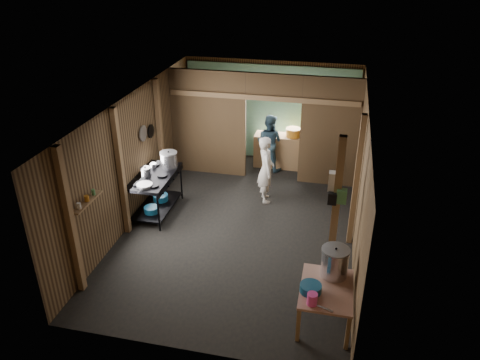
% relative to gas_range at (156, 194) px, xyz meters
% --- Properties ---
extents(floor, '(4.50, 7.00, 0.00)m').
position_rel_gas_range_xyz_m(floor, '(1.88, -0.03, -0.44)').
color(floor, black).
rests_on(floor, ground).
extents(ceiling, '(4.50, 7.00, 0.00)m').
position_rel_gas_range_xyz_m(ceiling, '(1.88, -0.03, 2.16)').
color(ceiling, '#4E4E4E').
rests_on(ceiling, ground).
extents(wall_back, '(4.50, 0.00, 2.60)m').
position_rel_gas_range_xyz_m(wall_back, '(1.88, 3.47, 0.86)').
color(wall_back, brown).
rests_on(wall_back, ground).
extents(wall_front, '(4.50, 0.00, 2.60)m').
position_rel_gas_range_xyz_m(wall_front, '(1.88, -3.53, 0.86)').
color(wall_front, brown).
rests_on(wall_front, ground).
extents(wall_left, '(0.00, 7.00, 2.60)m').
position_rel_gas_range_xyz_m(wall_left, '(-0.37, -0.03, 0.86)').
color(wall_left, brown).
rests_on(wall_left, ground).
extents(wall_right, '(0.00, 7.00, 2.60)m').
position_rel_gas_range_xyz_m(wall_right, '(4.13, -0.03, 0.86)').
color(wall_right, brown).
rests_on(wall_right, ground).
extents(partition_left, '(1.85, 0.10, 2.60)m').
position_rel_gas_range_xyz_m(partition_left, '(0.55, 2.17, 0.86)').
color(partition_left, brown).
rests_on(partition_left, floor).
extents(partition_right, '(1.35, 0.10, 2.60)m').
position_rel_gas_range_xyz_m(partition_right, '(3.46, 2.17, 0.86)').
color(partition_right, brown).
rests_on(partition_right, floor).
extents(partition_header, '(1.30, 0.10, 0.60)m').
position_rel_gas_range_xyz_m(partition_header, '(2.13, 2.17, 1.86)').
color(partition_header, brown).
rests_on(partition_header, wall_back).
extents(turquoise_panel, '(4.40, 0.06, 2.50)m').
position_rel_gas_range_xyz_m(turquoise_panel, '(1.88, 3.41, 0.81)').
color(turquoise_panel, '#72C5B5').
rests_on(turquoise_panel, wall_back).
extents(back_counter, '(1.20, 0.50, 0.85)m').
position_rel_gas_range_xyz_m(back_counter, '(2.18, 2.92, -0.02)').
color(back_counter, olive).
rests_on(back_counter, floor).
extents(wall_clock, '(0.20, 0.03, 0.20)m').
position_rel_gas_range_xyz_m(wall_clock, '(2.13, 3.37, 1.46)').
color(wall_clock, beige).
rests_on(wall_clock, wall_back).
extents(post_left_a, '(0.10, 0.12, 2.60)m').
position_rel_gas_range_xyz_m(post_left_a, '(-0.30, -2.63, 0.86)').
color(post_left_a, olive).
rests_on(post_left_a, floor).
extents(post_left_b, '(0.10, 0.12, 2.60)m').
position_rel_gas_range_xyz_m(post_left_b, '(-0.30, -0.83, 0.86)').
color(post_left_b, olive).
rests_on(post_left_b, floor).
extents(post_left_c, '(0.10, 0.12, 2.60)m').
position_rel_gas_range_xyz_m(post_left_c, '(-0.30, 1.17, 0.86)').
color(post_left_c, olive).
rests_on(post_left_c, floor).
extents(post_right, '(0.10, 0.12, 2.60)m').
position_rel_gas_range_xyz_m(post_right, '(4.06, -0.23, 0.86)').
color(post_right, olive).
rests_on(post_right, floor).
extents(post_free, '(0.12, 0.12, 2.60)m').
position_rel_gas_range_xyz_m(post_free, '(3.73, -1.33, 0.86)').
color(post_free, olive).
rests_on(post_free, floor).
extents(cross_beam, '(4.40, 0.12, 0.12)m').
position_rel_gas_range_xyz_m(cross_beam, '(1.88, 2.12, 1.61)').
color(cross_beam, olive).
rests_on(cross_beam, wall_left).
extents(pan_lid_big, '(0.03, 0.34, 0.34)m').
position_rel_gas_range_xyz_m(pan_lid_big, '(-0.33, 0.37, 1.21)').
color(pan_lid_big, gray).
rests_on(pan_lid_big, wall_left).
extents(pan_lid_small, '(0.03, 0.30, 0.30)m').
position_rel_gas_range_xyz_m(pan_lid_small, '(-0.33, 0.77, 1.11)').
color(pan_lid_small, black).
rests_on(pan_lid_small, wall_left).
extents(wall_shelf, '(0.14, 0.80, 0.03)m').
position_rel_gas_range_xyz_m(wall_shelf, '(-0.27, -2.13, 0.96)').
color(wall_shelf, olive).
rests_on(wall_shelf, wall_left).
extents(jar_white, '(0.07, 0.07, 0.10)m').
position_rel_gas_range_xyz_m(jar_white, '(-0.27, -2.38, 1.02)').
color(jar_white, beige).
rests_on(jar_white, wall_shelf).
extents(jar_yellow, '(0.08, 0.08, 0.10)m').
position_rel_gas_range_xyz_m(jar_yellow, '(-0.27, -2.13, 1.02)').
color(jar_yellow, '#B36D1C').
rests_on(jar_yellow, wall_shelf).
extents(jar_green, '(0.06, 0.06, 0.10)m').
position_rel_gas_range_xyz_m(jar_green, '(-0.27, -1.91, 1.02)').
color(jar_green, '#488C52').
rests_on(jar_green, wall_shelf).
extents(bag_white, '(0.22, 0.15, 0.32)m').
position_rel_gas_range_xyz_m(bag_white, '(3.68, -1.25, 1.34)').
color(bag_white, beige).
rests_on(bag_white, post_free).
extents(bag_green, '(0.16, 0.12, 0.24)m').
position_rel_gas_range_xyz_m(bag_green, '(3.80, -1.39, 1.16)').
color(bag_green, '#488C52').
rests_on(bag_green, post_free).
extents(bag_black, '(0.14, 0.10, 0.20)m').
position_rel_gas_range_xyz_m(bag_black, '(3.66, -1.41, 1.11)').
color(bag_black, black).
rests_on(bag_black, post_free).
extents(gas_range, '(0.77, 1.50, 0.89)m').
position_rel_gas_range_xyz_m(gas_range, '(0.00, 0.00, 0.00)').
color(gas_range, black).
rests_on(gas_range, floor).
extents(prep_table, '(0.78, 1.07, 0.63)m').
position_rel_gas_range_xyz_m(prep_table, '(3.71, -2.50, -0.13)').
color(prep_table, '#9F7263').
rests_on(prep_table, floor).
extents(stove_pot_large, '(0.44, 0.44, 0.37)m').
position_rel_gas_range_xyz_m(stove_pot_large, '(0.17, 0.44, 0.61)').
color(stove_pot_large, silver).
rests_on(stove_pot_large, gas_range).
extents(stove_pot_med, '(0.26, 0.26, 0.20)m').
position_rel_gas_range_xyz_m(stove_pot_med, '(-0.17, -0.04, 0.52)').
color(stove_pot_med, silver).
rests_on(stove_pot_med, gas_range).
extents(stove_saucepan, '(0.18, 0.18, 0.09)m').
position_rel_gas_range_xyz_m(stove_saucepan, '(-0.17, 0.36, 0.49)').
color(stove_saucepan, silver).
rests_on(stove_saucepan, gas_range).
extents(frying_pan, '(0.37, 0.57, 0.07)m').
position_rel_gas_range_xyz_m(frying_pan, '(0.00, -0.51, 0.47)').
color(frying_pan, gray).
rests_on(frying_pan, gas_range).
extents(blue_tub_front, '(0.30, 0.30, 0.13)m').
position_rel_gas_range_xyz_m(blue_tub_front, '(0.00, -0.31, -0.21)').
color(blue_tub_front, navy).
rests_on(blue_tub_front, gas_range).
extents(blue_tub_back, '(0.33, 0.33, 0.13)m').
position_rel_gas_range_xyz_m(blue_tub_back, '(0.00, 0.22, -0.21)').
color(blue_tub_back, navy).
rests_on(blue_tub_back, gas_range).
extents(stock_pot, '(0.54, 0.54, 0.50)m').
position_rel_gas_range_xyz_m(stock_pot, '(3.79, -2.17, 0.42)').
color(stock_pot, silver).
rests_on(stock_pot, prep_table).
extents(wash_basin, '(0.39, 0.39, 0.12)m').
position_rel_gas_range_xyz_m(wash_basin, '(3.48, -2.63, 0.25)').
color(wash_basin, navy).
rests_on(wash_basin, prep_table).
extents(pink_bucket, '(0.16, 0.16, 0.18)m').
position_rel_gas_range_xyz_m(pink_bucket, '(3.52, -2.90, 0.28)').
color(pink_bucket, '#ED43A4').
rests_on(pink_bucket, prep_table).
extents(knife, '(0.29, 0.13, 0.01)m').
position_rel_gas_range_xyz_m(knife, '(3.68, -2.95, 0.19)').
color(knife, silver).
rests_on(knife, prep_table).
extents(yellow_tub, '(0.38, 0.38, 0.21)m').
position_rel_gas_range_xyz_m(yellow_tub, '(2.55, 2.92, 0.51)').
color(yellow_tub, '#B36D1C').
rests_on(yellow_tub, back_counter).
extents(cook, '(0.52, 0.64, 1.53)m').
position_rel_gas_range_xyz_m(cook, '(2.18, 1.04, 0.32)').
color(cook, silver).
rests_on(cook, floor).
extents(worker_back, '(0.83, 0.72, 1.46)m').
position_rel_gas_range_xyz_m(worker_back, '(1.98, 2.66, 0.28)').
color(worker_back, '#36576E').
rests_on(worker_back, floor).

